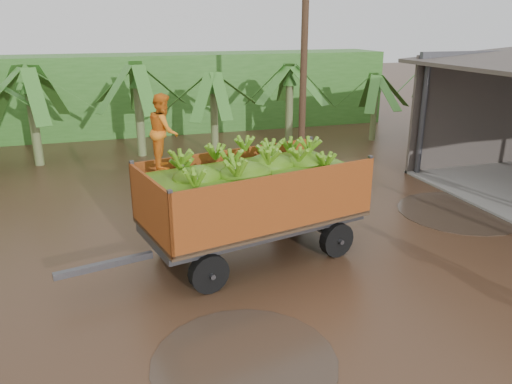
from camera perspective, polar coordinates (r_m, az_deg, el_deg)
ground at (r=11.05m, az=11.92°, el=-8.58°), size 100.00×100.00×0.00m
hedge_north at (r=24.86m, az=-10.56°, el=11.11°), size 22.00×3.00×3.60m
banana_trailer at (r=10.89m, az=-0.47°, el=-0.32°), size 6.72×3.30×3.70m
utility_pole at (r=17.71m, az=5.48°, el=14.56°), size 1.20×0.24×7.32m
banana_plants at (r=15.33m, az=-20.35°, el=5.55°), size 24.63×20.54×3.96m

